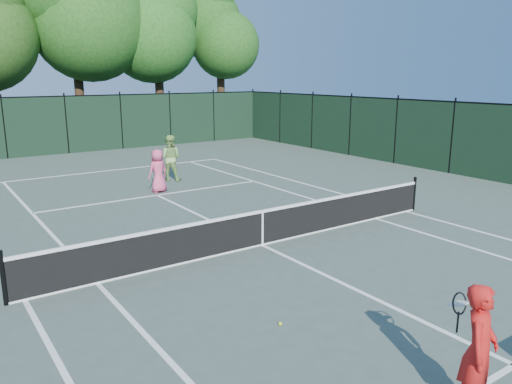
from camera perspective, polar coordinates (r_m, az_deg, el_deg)
ground at (r=12.49m, az=0.71°, el=-6.09°), size 90.00×90.00×0.00m
sideline_doubles_left at (r=10.55m, az=-24.91°, el=-11.16°), size 0.10×23.77×0.01m
sideline_doubles_right at (r=16.16m, az=16.80°, el=-2.14°), size 0.10×23.77×0.01m
sideline_singles_left at (r=10.81m, az=-17.67°, el=-9.92°), size 0.10×23.77×0.01m
sideline_singles_right at (r=15.14m, az=13.54°, el=-2.97°), size 0.10×23.77×0.01m
baseline_far at (r=22.93m, az=-16.75°, el=2.33°), size 10.97×0.10×0.01m
service_line_far at (r=17.89m, az=-11.24°, el=-0.35°), size 8.23×0.10×0.01m
center_service_line at (r=12.49m, az=0.71°, el=-6.08°), size 0.10×12.80×0.01m
tennis_net at (r=12.34m, az=0.72°, el=-4.01°), size 11.69×0.09×1.06m
fence_far at (r=28.56m, az=-20.84°, el=7.14°), size 24.00×0.05×3.00m
tree_4 at (r=34.36m, az=-11.36°, el=19.75°), size 6.20×6.20×12.97m
tree_5 at (r=37.04m, az=-4.15°, el=18.81°), size 5.80×5.80×12.23m
coach at (r=6.93m, az=24.11°, el=-16.26°), size 0.81×0.85×1.72m
player_pink at (r=18.19m, az=-11.13°, el=2.39°), size 0.85×0.66×1.56m
player_green at (r=20.16m, az=-9.81°, el=3.87°), size 1.12×1.09×1.82m
loose_ball_midcourt at (r=8.74m, az=2.78°, el=-14.80°), size 0.07×0.07×0.07m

